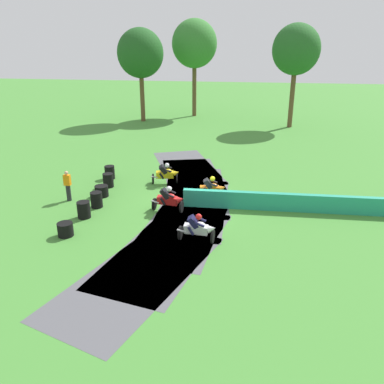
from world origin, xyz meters
The scene contains 17 objects.
ground_plane centered at (0.00, 0.00, 0.00)m, with size 120.00×120.00×0.00m, color #428433.
track_asphalt centered at (-0.53, -0.01, 0.00)m, with size 6.32×21.30×0.01m.
safety_barrier centered at (5.08, 0.09, 0.45)m, with size 0.30×11.12×0.90m, color #239375.
motorcycle_lead_white centered at (0.73, -3.75, 0.65)m, with size 1.70×0.85×1.43m.
motorcycle_chase_red centered at (-1.08, -0.86, 0.66)m, with size 1.70×0.84×1.43m.
motorcycle_trailing_orange centered at (0.83, 0.88, 0.66)m, with size 1.68×0.89×1.43m.
motorcycle_fourth_yellow centered at (-2.01, 3.02, 0.63)m, with size 1.71×1.03×1.42m.
tire_stack_near centered at (-5.01, -4.00, 0.30)m, with size 0.67×0.67×0.60m.
tire_stack_mid_a centered at (-4.95, -2.10, 0.40)m, with size 0.62×0.62×0.80m.
tire_stack_mid_b centered at (-4.80, -0.83, 0.40)m, with size 0.59×0.59×0.80m.
tire_stack_far centered at (-5.07, 0.62, 0.30)m, with size 0.72×0.72×0.60m.
tire_stack_extra_a centered at (-5.19, 2.06, 0.40)m, with size 0.60×0.60×0.80m.
tire_stack_extra_b centered at (-5.58, 3.44, 0.40)m, with size 0.60×0.60×0.80m.
track_marshal centered at (-6.57, -0.19, 0.82)m, with size 0.34×0.24×1.63m.
tree_far_left centered at (-3.32, 24.64, 7.35)m, with size 4.63×4.63×9.83m.
tree_far_right centered at (6.49, 20.20, 6.95)m, with size 4.27×4.27×9.25m.
tree_mid_rise centered at (-8.11, 21.06, 6.54)m, with size 4.47×4.47×8.93m.
Camera 1 is at (2.59, -18.46, 8.07)m, focal length 37.19 mm.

